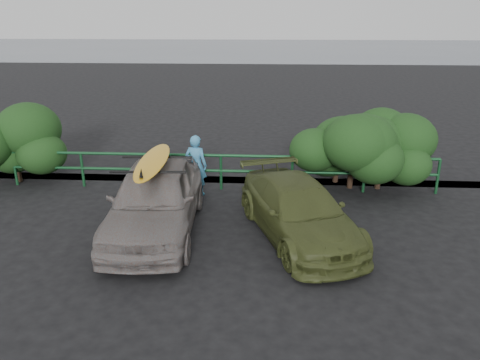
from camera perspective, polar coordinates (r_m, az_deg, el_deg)
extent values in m
plane|color=black|center=(9.12, -11.87, -12.15)|extent=(80.00, 80.00, 0.00)
plane|color=#525964|center=(67.65, 1.53, 15.64)|extent=(200.00, 200.00, 0.00)
imported|color=slate|center=(10.73, -10.29, -2.26)|extent=(2.09, 4.73, 1.58)
imported|color=#404920|center=(10.44, 7.18, -3.72)|extent=(3.09, 4.65, 1.25)
imported|color=#3F8DBD|center=(12.77, -5.38, 1.80)|extent=(0.69, 0.54, 1.69)
ellipsoid|color=gold|center=(10.44, -10.58, 2.27)|extent=(0.73, 2.89, 0.08)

